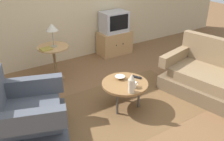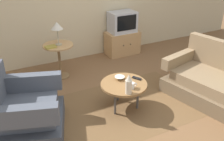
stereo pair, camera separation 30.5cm
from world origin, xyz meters
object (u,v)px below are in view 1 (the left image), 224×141
at_px(book, 46,49).
at_px(vase, 132,84).
at_px(side_table, 54,56).
at_px(mug, 134,85).
at_px(couch, 221,82).
at_px(television, 114,22).
at_px(coffee_table, 125,85).
at_px(table_lamp, 52,28).
at_px(bowl, 120,78).
at_px(tv_stand, 114,43).
at_px(armchair, 26,118).
at_px(tv_remote_dark, 137,77).

bearing_deg(book, vase, -73.37).
bearing_deg(side_table, mug, -69.66).
bearing_deg(side_table, couch, -44.88).
bearing_deg(television, coffee_table, -118.53).
distance_m(couch, table_lamp, 2.97).
bearing_deg(side_table, book, -152.23).
height_order(bowl, book, book).
distance_m(tv_stand, bowl, 2.06).
distance_m(armchair, side_table, 1.61).
bearing_deg(tv_remote_dark, bowl, 36.56).
height_order(coffee_table, vase, vase).
bearing_deg(bowl, television, 59.72).
height_order(coffee_table, tv_remote_dark, tv_remote_dark).
xyz_separation_m(armchair, bowl, (1.46, 0.03, 0.14)).
xyz_separation_m(coffee_table, side_table, (-0.57, 1.44, 0.08)).
xyz_separation_m(tv_stand, vase, (-1.13, -2.18, 0.31)).
bearing_deg(coffee_table, table_lamp, 111.60).
distance_m(coffee_table, book, 1.56).
bearing_deg(table_lamp, couch, -44.66).
height_order(side_table, table_lamp, table_lamp).
bearing_deg(television, tv_remote_dark, -112.92).
bearing_deg(bowl, mug, -85.45).
height_order(television, tv_remote_dark, television).
relative_size(armchair, book, 5.84).
distance_m(mug, tv_remote_dark, 0.30).
relative_size(armchair, side_table, 1.78).
relative_size(vase, bowl, 1.88).
xyz_separation_m(television, tv_remote_dark, (-0.80, -1.89, -0.31)).
bearing_deg(television, mug, -115.84).
height_order(vase, mug, vase).
bearing_deg(couch, book, 35.39).
bearing_deg(table_lamp, television, 17.59).
height_order(side_table, mug, side_table).
xyz_separation_m(armchair, vase, (1.38, -0.37, 0.26)).
height_order(couch, tv_stand, couch).
bearing_deg(couch, tv_remote_dark, 49.73).
bearing_deg(coffee_table, vase, -106.66).
xyz_separation_m(television, book, (-1.77, -0.57, -0.08)).
relative_size(table_lamp, mug, 3.22).
relative_size(tv_stand, bowl, 4.82).
bearing_deg(bowl, tv_stand, 59.50).
bearing_deg(television, tv_stand, -90.00).
bearing_deg(tv_stand, armchair, -144.25).
bearing_deg(vase, mug, 39.94).
distance_m(armchair, tv_stand, 3.08).
relative_size(side_table, mug, 5.01).
bearing_deg(couch, table_lamp, 32.36).
relative_size(armchair, coffee_table, 1.67).
relative_size(tv_stand, mug, 5.71).
bearing_deg(armchair, bowl, 110.04).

